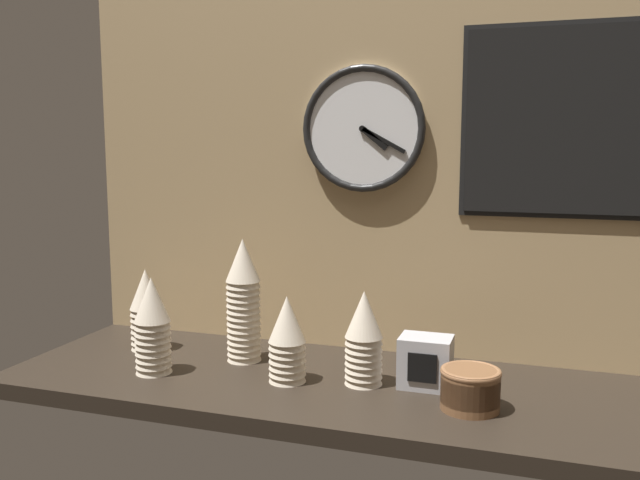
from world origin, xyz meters
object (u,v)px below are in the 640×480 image
(cup_stack_left, at_px, (153,325))
(menu_board, at_px, (567,121))
(bowl_stack_right, at_px, (470,388))
(napkin_dispenser, at_px, (426,362))
(cup_stack_center_left, at_px, (243,300))
(cup_stack_center_right, at_px, (364,338))
(cup_stack_center, at_px, (287,339))
(cup_stack_far_left, at_px, (146,309))
(wall_clock, at_px, (364,129))

(cup_stack_left, bearing_deg, menu_board, 20.12)
(bowl_stack_right, height_order, napkin_dispenser, napkin_dispenser)
(cup_stack_left, distance_m, cup_stack_center_left, 0.23)
(cup_stack_left, xyz_separation_m, cup_stack_center_right, (0.51, 0.09, -0.01))
(cup_stack_left, bearing_deg, cup_stack_center_left, 42.85)
(cup_stack_center, distance_m, bowl_stack_right, 0.43)
(bowl_stack_right, xyz_separation_m, napkin_dispenser, (-0.11, 0.10, 0.01))
(napkin_dispenser, bearing_deg, cup_stack_center_left, 174.62)
(menu_board, bearing_deg, cup_stack_far_left, -170.37)
(cup_stack_center, height_order, napkin_dispenser, cup_stack_center)
(wall_clock, bearing_deg, cup_stack_center, -110.20)
(bowl_stack_right, bearing_deg, cup_stack_center_left, 165.86)
(cup_stack_far_left, bearing_deg, cup_stack_left, -53.24)
(cup_stack_center_left, xyz_separation_m, menu_board, (0.76, 0.18, 0.45))
(cup_stack_center_left, distance_m, menu_board, 0.90)
(cup_stack_far_left, height_order, cup_stack_center_left, cup_stack_center_left)
(cup_stack_center_left, xyz_separation_m, cup_stack_center_right, (0.34, -0.07, -0.05))
(cup_stack_center, height_order, cup_stack_center_right, cup_stack_center_right)
(cup_stack_center, bearing_deg, cup_stack_far_left, 165.53)
(cup_stack_center, relative_size, cup_stack_center_left, 0.65)
(cup_stack_left, bearing_deg, cup_stack_center_right, 9.55)
(cup_stack_far_left, height_order, cup_stack_center, cup_stack_far_left)
(cup_stack_center_left, relative_size, cup_stack_center_right, 1.43)
(cup_stack_far_left, height_order, bowl_stack_right, cup_stack_far_left)
(cup_stack_far_left, height_order, cup_stack_left, cup_stack_left)
(cup_stack_far_left, distance_m, napkin_dispenser, 0.77)
(cup_stack_center_right, height_order, menu_board, menu_board)
(cup_stack_center_right, height_order, napkin_dispenser, cup_stack_center_right)
(cup_stack_center, xyz_separation_m, cup_stack_center_right, (0.17, 0.04, 0.01))
(bowl_stack_right, xyz_separation_m, wall_clock, (-0.32, 0.32, 0.55))
(cup_stack_far_left, relative_size, bowl_stack_right, 1.74)
(cup_stack_center_right, bearing_deg, cup_stack_center_left, 167.94)
(cup_stack_center_right, xyz_separation_m, bowl_stack_right, (0.25, -0.08, -0.06))
(cup_stack_left, relative_size, bowl_stack_right, 1.86)
(bowl_stack_right, distance_m, wall_clock, 0.71)
(cup_stack_center_right, xyz_separation_m, wall_clock, (-0.07, 0.25, 0.48))
(bowl_stack_right, xyz_separation_m, menu_board, (0.17, 0.33, 0.56))
(cup_stack_center, bearing_deg, cup_stack_center_right, 12.80)
(cup_stack_center, xyz_separation_m, napkin_dispenser, (0.31, 0.07, -0.04))
(cup_stack_left, distance_m, cup_stack_center_right, 0.51)
(cup_stack_center, distance_m, cup_stack_center_left, 0.21)
(napkin_dispenser, bearing_deg, cup_stack_center_right, -169.01)
(bowl_stack_right, height_order, menu_board, menu_board)
(menu_board, relative_size, napkin_dispenser, 4.18)
(cup_stack_far_left, xyz_separation_m, cup_stack_center_right, (0.63, -0.08, 0.00))
(wall_clock, distance_m, napkin_dispenser, 0.62)
(cup_stack_center, bearing_deg, napkin_dispenser, 12.00)
(wall_clock, bearing_deg, cup_stack_center_left, -146.83)
(cup_stack_left, bearing_deg, cup_stack_center, 7.81)
(cup_stack_far_left, bearing_deg, napkin_dispenser, -3.75)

